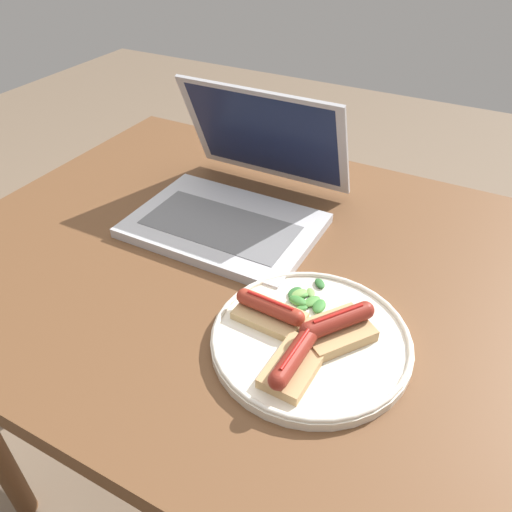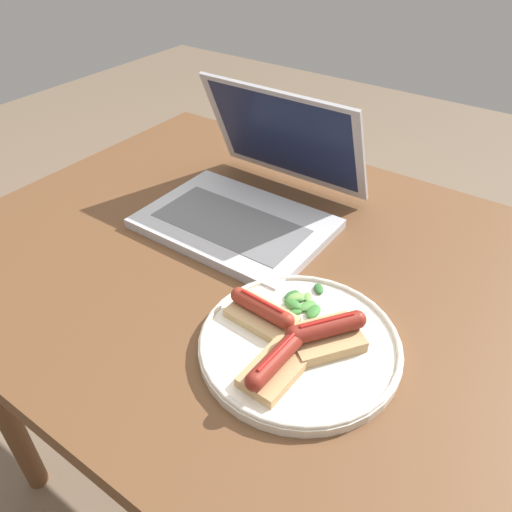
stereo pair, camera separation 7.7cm
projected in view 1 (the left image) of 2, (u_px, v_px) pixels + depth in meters
ground_plane at (263, 481)px, 1.30m from camera, size 6.00×6.00×0.00m
desk at (266, 294)px, 0.90m from camera, size 1.15×0.86×0.73m
laptop at (236, 199)px, 0.94m from camera, size 0.34×0.33×0.23m
plate at (311, 339)px, 0.70m from camera, size 0.28×0.28×0.02m
sausage_toast_left at (294, 361)px, 0.64m from camera, size 0.06×0.12×0.04m
sausage_toast_middle at (270, 311)px, 0.72m from camera, size 0.11×0.06×0.04m
sausage_toast_right at (337, 327)px, 0.69m from camera, size 0.11×0.12×0.05m
salad_pile at (306, 298)px, 0.76m from camera, size 0.07×0.09×0.01m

